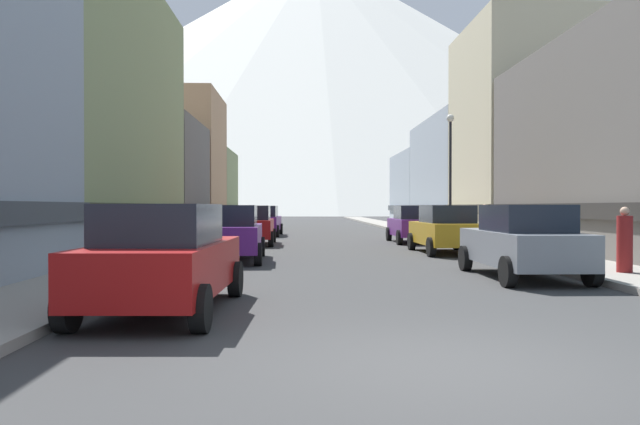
{
  "coord_description": "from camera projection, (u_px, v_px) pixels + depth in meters",
  "views": [
    {
      "loc": [
        -1.56,
        -6.39,
        1.74
      ],
      "look_at": [
        -0.3,
        33.4,
        1.33
      ],
      "focal_mm": 33.33,
      "sensor_mm": 36.0,
      "label": 1
    }
  ],
  "objects": [
    {
      "name": "car_left_3",
      "position": [
        263.0,
        221.0,
        35.14
      ],
      "size": [
        2.17,
        4.45,
        1.78
      ],
      "color": "#591E72",
      "rests_on": "ground"
    },
    {
      "name": "pedestrian_2",
      "position": [
        625.0,
        242.0,
        14.31
      ],
      "size": [
        0.36,
        0.36,
        1.58
      ],
      "color": "maroon",
      "rests_on": "sidewalk_right"
    },
    {
      "name": "storefront_right_2",
      "position": [
        533.0,
        136.0,
        32.51
      ],
      "size": [
        7.64,
        8.28,
        11.61
      ],
      "color": "beige",
      "rests_on": "ground"
    },
    {
      "name": "sidewalk_left",
      "position": [
        234.0,
        230.0,
        41.24
      ],
      "size": [
        2.5,
        100.0,
        0.15
      ],
      "primitive_type": "cube",
      "color": "gray",
      "rests_on": "ground"
    },
    {
      "name": "storefront_left_2",
      "position": [
        134.0,
        181.0,
        34.27
      ],
      "size": [
        7.71,
        8.36,
        6.69
      ],
      "color": "#66605B",
      "rests_on": "ground"
    },
    {
      "name": "pedestrian_0",
      "position": [
        509.0,
        229.0,
        22.33
      ],
      "size": [
        0.36,
        0.36,
        1.58
      ],
      "color": "maroon",
      "rests_on": "sidewalk_right"
    },
    {
      "name": "mountain_backdrop",
      "position": [
        316.0,
        82.0,
        265.87
      ],
      "size": [
        329.18,
        329.18,
        115.02
      ],
      "primitive_type": "cone",
      "color": "silver",
      "rests_on": "ground"
    },
    {
      "name": "car_left_2",
      "position": [
        252.0,
        225.0,
        26.94
      ],
      "size": [
        2.11,
        4.42,
        1.78
      ],
      "color": "#9E1111",
      "rests_on": "ground"
    },
    {
      "name": "sidewalk_right",
      "position": [
        413.0,
        230.0,
        41.63
      ],
      "size": [
        2.5,
        100.0,
        0.15
      ],
      "primitive_type": "cube",
      "color": "gray",
      "rests_on": "ground"
    },
    {
      "name": "storefront_left_3",
      "position": [
        160.0,
        165.0,
        43.05
      ],
      "size": [
        9.01,
        8.2,
        9.87
      ],
      "color": "tan",
      "rests_on": "ground"
    },
    {
      "name": "storefront_right_3",
      "position": [
        485.0,
        177.0,
        43.25
      ],
      "size": [
        8.94,
        12.94,
        8.05
      ],
      "color": "#99A5B2",
      "rests_on": "ground"
    },
    {
      "name": "pedestrian_1",
      "position": [
        484.0,
        225.0,
        25.3
      ],
      "size": [
        0.36,
        0.36,
        1.68
      ],
      "color": "navy",
      "rests_on": "sidewalk_right"
    },
    {
      "name": "car_right_1",
      "position": [
        445.0,
        229.0,
        22.04
      ],
      "size": [
        2.14,
        4.43,
        1.78
      ],
      "color": "#B28419",
      "rests_on": "ground"
    },
    {
      "name": "car_right_2",
      "position": [
        413.0,
        224.0,
        28.4
      ],
      "size": [
        2.07,
        4.4,
        1.78
      ],
      "color": "#591E72",
      "rests_on": "ground"
    },
    {
      "name": "ground_plane",
      "position": [
        444.0,
        366.0,
        6.45
      ],
      "size": [
        400.0,
        400.0,
        0.0
      ],
      "primitive_type": "plane",
      "color": "#383838"
    },
    {
      "name": "storefront_right_4",
      "position": [
        450.0,
        190.0,
        55.4
      ],
      "size": [
        9.88,
        11.19,
        6.71
      ],
      "color": "#99A5B2",
      "rests_on": "ground"
    },
    {
      "name": "storefront_left_1",
      "position": [
        64.0,
        117.0,
        23.0
      ],
      "size": [
        6.82,
        13.79,
        10.75
      ],
      "color": "#8C9966",
      "rests_on": "ground"
    },
    {
      "name": "streetlamp_right",
      "position": [
        450.0,
        158.0,
        27.47
      ],
      "size": [
        0.36,
        0.36,
        5.86
      ],
      "color": "black",
      "rests_on": "sidewalk_right"
    },
    {
      "name": "car_left_0",
      "position": [
        164.0,
        258.0,
        9.72
      ],
      "size": [
        2.19,
        4.46,
        1.78
      ],
      "color": "#9E1111",
      "rests_on": "ground"
    },
    {
      "name": "car_right_0",
      "position": [
        523.0,
        241.0,
        14.35
      ],
      "size": [
        2.07,
        4.4,
        1.78
      ],
      "color": "slate",
      "rests_on": "ground"
    },
    {
      "name": "storefront_left_4",
      "position": [
        176.0,
        190.0,
        51.42
      ],
      "size": [
        10.21,
        8.32,
        6.52
      ],
      "color": "#8C9966",
      "rests_on": "ground"
    },
    {
      "name": "car_left_1",
      "position": [
        231.0,
        233.0,
        18.86
      ],
      "size": [
        2.2,
        4.46,
        1.78
      ],
      "color": "#591E72",
      "rests_on": "ground"
    }
  ]
}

